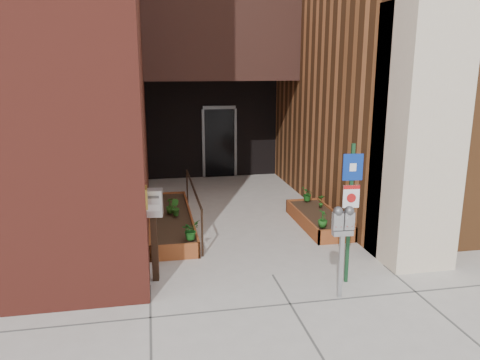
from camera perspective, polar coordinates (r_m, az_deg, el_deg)
ground at (r=7.93m, az=3.99°, el=-11.46°), size 80.00×80.00×0.00m
architecture at (r=14.02m, az=-4.13°, el=20.29°), size 20.00×14.60×10.00m
planter_left at (r=10.16m, az=-8.49°, el=-5.01°), size 0.90×3.60×0.30m
planter_right at (r=10.29m, az=9.51°, el=-4.80°), size 0.80×2.20×0.30m
handrail at (r=9.96m, az=-5.72°, el=-1.61°), size 0.04×3.34×0.90m
parking_meter at (r=6.95m, az=12.43°, el=-5.68°), size 0.32×0.15×1.42m
sign_post at (r=7.38m, az=13.34°, el=-2.29°), size 0.31×0.09×2.24m
payment_dropbox at (r=7.45m, az=-10.53°, el=-4.30°), size 0.32×0.26×1.52m
shrub_left_a at (r=8.58m, az=-6.06°, el=-6.07°), size 0.45×0.45×0.35m
shrub_left_b at (r=9.93m, az=-7.92°, el=-3.35°), size 0.27×0.27×0.35m
shrub_left_c at (r=10.13m, az=-8.52°, el=-3.07°), size 0.26×0.26×0.34m
shrub_left_d at (r=10.66m, az=-10.33°, el=-2.17°), size 0.22×0.22×0.38m
shrub_right_a at (r=9.30m, az=10.06°, el=-4.66°), size 0.22×0.22×0.34m
shrub_right_b at (r=10.59m, az=9.86°, el=-2.51°), size 0.17×0.17×0.29m
shrub_right_c at (r=11.02m, az=8.22°, el=-1.72°), size 0.40×0.40×0.32m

